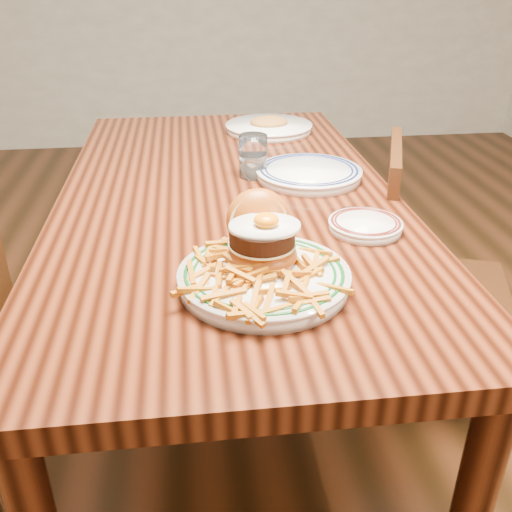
{
  "coord_description": "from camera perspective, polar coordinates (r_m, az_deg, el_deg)",
  "views": [
    {
      "loc": [
        -0.1,
        -1.37,
        1.28
      ],
      "look_at": [
        0.01,
        -0.48,
        0.81
      ],
      "focal_mm": 40.0,
      "sensor_mm": 36.0,
      "label": 1
    }
  ],
  "objects": [
    {
      "name": "floor",
      "position": [
        1.88,
        -2.3,
        -15.37
      ],
      "size": [
        6.0,
        6.0,
        0.0
      ],
      "primitive_type": "plane",
      "color": "black",
      "rests_on": "ground"
    },
    {
      "name": "far_plate",
      "position": [
        2.0,
        1.3,
        12.79
      ],
      "size": [
        0.3,
        0.3,
        0.05
      ],
      "rotation": [
        0.0,
        0.0,
        -0.07
      ],
      "color": "white",
      "rests_on": "table"
    },
    {
      "name": "rear_plate",
      "position": [
        1.56,
        5.29,
        8.29
      ],
      "size": [
        0.29,
        0.29,
        0.03
      ],
      "rotation": [
        0.0,
        0.0,
        -0.08
      ],
      "color": "white",
      "rests_on": "table"
    },
    {
      "name": "main_plate",
      "position": [
        1.04,
        0.71,
        -0.54
      ],
      "size": [
        0.31,
        0.32,
        0.15
      ],
      "rotation": [
        0.0,
        0.0,
        -0.03
      ],
      "color": "white",
      "rests_on": "table"
    },
    {
      "name": "chair_right",
      "position": [
        1.76,
        16.08,
        -1.82
      ],
      "size": [
        0.5,
        0.5,
        0.83
      ],
      "rotation": [
        0.0,
        0.0,
        2.8
      ],
      "color": "#3B1F0C",
      "rests_on": "floor"
    },
    {
      "name": "side_plate",
      "position": [
        1.27,
        10.88,
        3.1
      ],
      "size": [
        0.16,
        0.17,
        0.02
      ],
      "rotation": [
        0.0,
        0.0,
        -0.34
      ],
      "color": "white",
      "rests_on": "table"
    },
    {
      "name": "table",
      "position": [
        1.51,
        -2.77,
        3.37
      ],
      "size": [
        0.85,
        1.6,
        0.75
      ],
      "color": "black",
      "rests_on": "floor"
    },
    {
      "name": "water_glass",
      "position": [
        1.56,
        -0.29,
        9.72
      ],
      "size": [
        0.08,
        0.08,
        0.11
      ],
      "color": "white",
      "rests_on": "table"
    }
  ]
}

